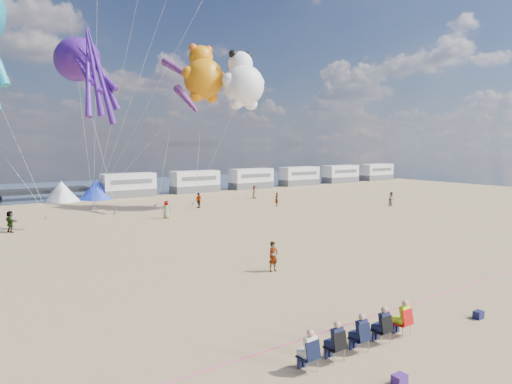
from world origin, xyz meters
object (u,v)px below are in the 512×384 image
Objects in this scene: spectator_row at (359,332)px; cooler_purple at (400,380)px; motorhome_1 at (195,182)px; sandbag_c at (195,204)px; kite_teddy_orange at (204,79)px; motorhome_4 at (341,174)px; windsock_right at (187,100)px; kite_panda at (244,86)px; windsock_mid at (180,71)px; sandbag_a at (49,217)px; sandbag_e at (94,208)px; cooler_navy at (478,315)px; beachgoer_6 at (255,192)px; motorhome_2 at (251,179)px; beachgoer_1 at (392,199)px; beachgoer_3 at (199,200)px; kite_octopus_purple at (77,59)px; sandbag_b at (117,213)px; motorhome_5 at (377,172)px; motorhome_3 at (299,176)px; standing_person at (273,257)px; tent_white at (62,191)px; beachgoer_5 at (277,199)px; motorhome_0 at (128,185)px; beachgoer_4 at (10,222)px; beachgoer_0 at (166,210)px; sandbag_d at (158,205)px.

spectator_row is 2.27m from cooler_purple.
sandbag_c is (-6.07, -11.41, -1.39)m from motorhome_1.
cooler_purple is 0.06× the size of kite_teddy_orange.
motorhome_4 is 41.48m from windsock_right.
kite_panda is (-3.24, -17.03, 11.12)m from motorhome_1.
windsock_mid reaches higher than motorhome_4.
sandbag_e is (5.06, 3.92, 0.00)m from sandbag_a.
windsock_mid is at bearing 81.52° from cooler_navy.
beachgoer_6 is at bearing -75.96° from motorhome_1.
motorhome_1 is at bearing 57.01° from kite_teddy_orange.
beachgoer_1 is (1.19, -24.91, -0.74)m from motorhome_2.
beachgoer_3 is 17.80m from kite_octopus_purple.
kite_teddy_orange is at bearing -4.22° from sandbag_b.
motorhome_2 is at bearing 180.00° from motorhome_5.
sandbag_a is 20.26m from kite_teddy_orange.
sandbag_e is at bearing 95.09° from cooler_navy.
kite_octopus_purple is (-29.84, 9.35, 13.02)m from beachgoer_1.
kite_panda is at bearing -142.56° from motorhome_3.
kite_panda is 1.00× the size of kite_teddy_orange.
standing_person is 0.16× the size of kite_octopus_purple.
kite_octopus_purple is at bearing 101.26° from cooler_navy.
cooler_navy is at bearing -110.47° from kite_teddy_orange.
tent_white is at bearing 91.02° from standing_person.
beachgoer_6 is (21.34, 36.13, 0.14)m from spectator_row.
motorhome_5 is at bearing 0.00° from motorhome_2.
kite_panda is at bearing -63.28° from sandbag_c.
standing_person is at bearing -132.25° from motorhome_3.
beachgoer_1 reaches higher than beachgoer_5.
beachgoer_1 is at bearing 43.85° from cooler_navy.
standing_person is 1.05× the size of beachgoer_1.
sandbag_e is (1.23, -8.48, -1.09)m from tent_white.
windsock_right is at bearing 82.99° from cooler_navy.
kite_teddy_orange is at bearing -138.29° from motorhome_2.
kite_octopus_purple is 10.67m from windsock_right.
motorhome_1 is (9.50, 0.00, 0.00)m from motorhome_0.
tent_white is 0.41× the size of kite_octopus_purple.
cooler_navy is 10.08m from standing_person.
motorhome_2 reaches higher than beachgoer_6.
tent_white is 20.17m from windsock_right.
kite_panda is (15.45, 29.69, 11.97)m from spectator_row.
kite_panda is at bearing -14.36° from sandbag_a.
sandbag_e is (8.78, 9.16, -0.72)m from beachgoer_4.
standing_person is at bearing -112.03° from motorhome_1.
motorhome_1 is 13.00m from sandbag_c.
motorhome_4 reaches higher than beachgoer_0.
windsock_mid reaches higher than beachgoer_3.
sandbag_d is (-19.39, -10.07, -1.39)m from motorhome_2.
windsock_mid is at bearing 72.47° from spectator_row.
cooler_purple is at bearing -92.18° from tent_white.
windsock_right is at bearing 71.62° from standing_person.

